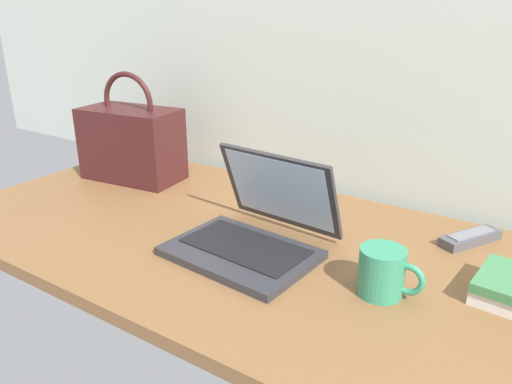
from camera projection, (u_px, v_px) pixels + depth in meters
The scene contains 6 objects.
desk at pixel (251, 244), 1.15m from camera, with size 1.60×0.76×0.03m.
laptop at pixel (255, 230), 1.09m from camera, with size 0.33×0.32×0.21m.
coffee_mug at pixel (383, 272), 0.91m from camera, with size 0.12×0.09×0.09m.
remote_control_near at pixel (290, 197), 1.36m from camera, with size 0.07×0.17×0.02m.
remote_control_far at pixel (470, 238), 1.12m from camera, with size 0.12×0.16×0.02m.
handbag at pixel (132, 142), 1.51m from camera, with size 0.32×0.19×0.33m.
Camera 1 is at (0.58, -0.86, 0.54)m, focal length 34.35 mm.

